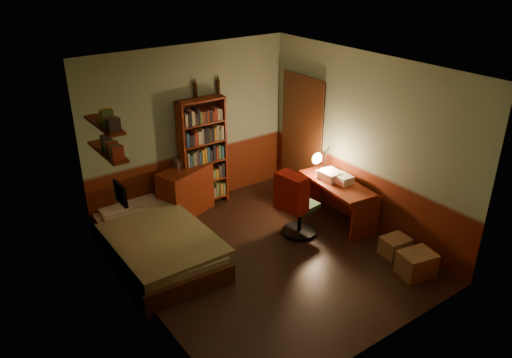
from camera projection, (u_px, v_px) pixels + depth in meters
floor at (267, 258)px, 6.88m from camera, size 3.50×4.00×0.02m
ceiling at (269, 69)px, 5.76m from camera, size 3.50×4.00×0.02m
wall_back at (190, 128)px, 7.80m from camera, size 3.50×0.02×2.60m
wall_left at (138, 211)px, 5.39m from camera, size 0.02×4.00×2.60m
wall_right at (364, 142)px, 7.25m from camera, size 0.02×4.00×2.60m
wall_front at (392, 241)px, 4.85m from camera, size 3.50×0.02×2.60m
doorway at (303, 137)px, 8.31m from camera, size 0.06×0.90×2.00m
door_trim at (301, 137)px, 8.29m from camera, size 0.02×0.98×2.08m
bed at (155, 233)px, 6.82m from camera, size 1.31×2.29×0.66m
dresser at (186, 191)px, 7.86m from camera, size 0.96×0.69×0.77m
mini_stereo at (182, 162)px, 7.78m from camera, size 0.23×0.18×0.13m
bookshelf at (203, 154)px, 7.91m from camera, size 0.78×0.27×1.80m
bottle_left at (195, 90)px, 7.55m from camera, size 0.07×0.07×0.23m
bottle_right at (218, 86)px, 7.77m from camera, size 0.07×0.07×0.21m
desk at (335, 202)px, 7.62m from camera, size 0.67×1.32×0.68m
paper_stack at (332, 174)px, 7.60m from camera, size 0.24×0.31×0.12m
desk_lamp at (326, 155)px, 7.68m from camera, size 0.21×0.21×0.59m
office_chair at (300, 200)px, 7.22m from camera, size 0.62×0.56×1.12m
red_jacket at (303, 150)px, 6.74m from camera, size 0.36×0.51×0.54m
wall_shelf_lower at (108, 152)px, 6.13m from camera, size 0.20×0.90×0.03m
wall_shelf_upper at (104, 125)px, 5.98m from camera, size 0.20×0.90×0.03m
framed_picture at (120, 194)px, 5.87m from camera, size 0.04×0.32×0.26m
cardboard_box_a at (416, 264)px, 6.46m from camera, size 0.50×0.43×0.33m
cardboard_box_b at (395, 246)px, 6.89m from camera, size 0.40×0.35×0.26m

